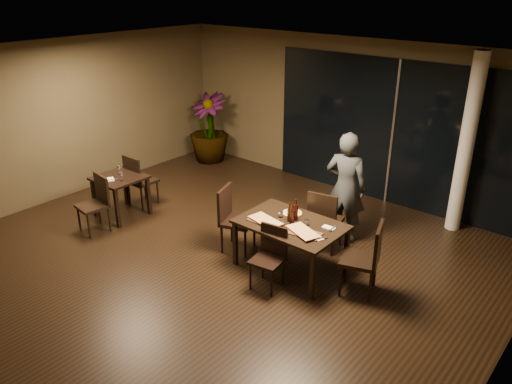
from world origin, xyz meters
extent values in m
plane|color=black|center=(0.00, 0.00, 0.00)|extent=(8.00, 8.00, 0.00)
cube|color=#463C25|center=(0.00, 4.05, 1.50)|extent=(8.00, 0.10, 3.00)
cube|color=#463C25|center=(-4.05, 0.00, 1.50)|extent=(0.10, 8.00, 3.00)
cube|color=#463C25|center=(4.05, 0.00, 1.50)|extent=(0.10, 8.00, 3.00)
cube|color=silver|center=(0.00, 0.00, 3.02)|extent=(8.00, 8.00, 0.04)
cube|color=black|center=(1.00, 3.96, 1.35)|extent=(5.00, 0.06, 2.70)
cylinder|color=silver|center=(2.40, 3.65, 1.50)|extent=(0.24, 0.24, 3.00)
cube|color=black|center=(1.00, 0.80, 0.73)|extent=(1.50, 1.00, 0.04)
cube|color=black|center=(0.31, 0.36, 0.35)|extent=(0.06, 0.06, 0.71)
cube|color=black|center=(1.69, 0.36, 0.35)|extent=(0.06, 0.06, 0.71)
cube|color=black|center=(0.31, 1.24, 0.35)|extent=(0.06, 0.06, 0.71)
cube|color=black|center=(1.69, 1.24, 0.35)|extent=(0.06, 0.06, 0.71)
cube|color=black|center=(-2.40, 0.30, 0.73)|extent=(0.80, 0.80, 0.04)
cube|color=black|center=(-2.74, -0.04, 0.35)|extent=(0.06, 0.06, 0.71)
cube|color=black|center=(-2.06, -0.04, 0.35)|extent=(0.06, 0.06, 0.71)
cube|color=black|center=(-2.74, 0.64, 0.35)|extent=(0.06, 0.06, 0.71)
cube|color=black|center=(-2.06, 0.64, 0.35)|extent=(0.06, 0.06, 0.71)
cube|color=black|center=(1.07, 1.65, 0.48)|extent=(0.56, 0.56, 0.05)
cylinder|color=black|center=(1.22, 1.88, 0.24)|extent=(0.04, 0.04, 0.48)
cylinder|color=black|center=(0.84, 1.80, 0.24)|extent=(0.04, 0.04, 0.48)
cylinder|color=black|center=(1.30, 1.50, 0.24)|extent=(0.04, 0.04, 0.48)
cylinder|color=black|center=(0.92, 1.42, 0.24)|extent=(0.04, 0.04, 0.48)
cube|color=black|center=(1.11, 1.44, 0.75)|extent=(0.47, 0.14, 0.54)
cube|color=black|center=(1.05, 0.19, 0.42)|extent=(0.47, 0.47, 0.05)
cylinder|color=black|center=(0.91, 0.00, 0.21)|extent=(0.03, 0.03, 0.42)
cylinder|color=black|center=(1.25, 0.05, 0.21)|extent=(0.03, 0.03, 0.42)
cylinder|color=black|center=(0.86, 0.33, 0.21)|extent=(0.03, 0.03, 0.42)
cylinder|color=black|center=(1.20, 0.38, 0.21)|extent=(0.03, 0.03, 0.42)
cube|color=black|center=(1.03, 0.38, 0.66)|extent=(0.41, 0.10, 0.47)
cube|color=black|center=(0.04, 0.72, 0.49)|extent=(0.61, 0.61, 0.05)
cylinder|color=black|center=(0.30, 0.60, 0.25)|extent=(0.04, 0.04, 0.49)
cylinder|color=black|center=(0.16, 0.97, 0.25)|extent=(0.04, 0.04, 0.49)
cylinder|color=black|center=(-0.08, 0.47, 0.25)|extent=(0.04, 0.04, 0.49)
cylinder|color=black|center=(-0.21, 0.84, 0.25)|extent=(0.04, 0.04, 0.49)
cube|color=black|center=(-0.16, 0.65, 0.77)|extent=(0.20, 0.47, 0.55)
cube|color=black|center=(2.07, 0.91, 0.50)|extent=(0.62, 0.62, 0.06)
cylinder|color=black|center=(1.82, 1.04, 0.25)|extent=(0.04, 0.04, 0.50)
cylinder|color=black|center=(1.95, 0.66, 0.25)|extent=(0.04, 0.04, 0.50)
cylinder|color=black|center=(2.20, 1.17, 0.25)|extent=(0.04, 0.04, 0.50)
cylinder|color=black|center=(2.33, 0.79, 0.25)|extent=(0.04, 0.04, 0.50)
cube|color=black|center=(2.28, 0.98, 0.78)|extent=(0.20, 0.48, 0.55)
cube|color=black|center=(-2.49, 0.85, 0.47)|extent=(0.47, 0.47, 0.05)
cylinder|color=black|center=(-2.30, 1.04, 0.24)|extent=(0.04, 0.04, 0.47)
cylinder|color=black|center=(-2.68, 1.04, 0.24)|extent=(0.04, 0.04, 0.47)
cylinder|color=black|center=(-2.30, 0.66, 0.24)|extent=(0.04, 0.04, 0.47)
cylinder|color=black|center=(-2.67, 0.66, 0.24)|extent=(0.04, 0.04, 0.47)
cube|color=black|center=(-2.48, 0.64, 0.74)|extent=(0.46, 0.05, 0.53)
cube|color=black|center=(-2.25, -0.39, 0.46)|extent=(0.51, 0.51, 0.05)
cylinder|color=black|center=(-2.46, -0.55, 0.23)|extent=(0.04, 0.04, 0.46)
cylinder|color=black|center=(-2.09, -0.60, 0.23)|extent=(0.04, 0.04, 0.46)
cylinder|color=black|center=(-2.41, -0.18, 0.23)|extent=(0.04, 0.04, 0.46)
cylinder|color=black|center=(-2.04, -0.23, 0.23)|extent=(0.04, 0.04, 0.46)
cube|color=black|center=(-2.22, -0.18, 0.72)|extent=(0.45, 0.10, 0.51)
imported|color=#292C2D|center=(1.13, 2.09, 0.92)|extent=(0.70, 0.54, 1.84)
imported|color=#224E1A|center=(-3.25, 3.40, 0.79)|extent=(0.88, 0.88, 1.59)
cube|color=#432515|center=(0.70, 0.58, 0.76)|extent=(0.52, 0.26, 0.01)
cube|color=#442416|center=(1.31, 0.66, 0.76)|extent=(0.55, 0.34, 0.01)
cylinder|color=#AC2913|center=(0.83, 1.06, 0.76)|extent=(0.29, 0.29, 0.01)
cylinder|color=white|center=(0.77, 0.86, 0.79)|extent=(0.07, 0.07, 0.09)
cylinder|color=white|center=(1.21, 0.90, 0.79)|extent=(0.07, 0.07, 0.08)
cube|color=white|center=(1.54, 0.67, 0.76)|extent=(0.20, 0.16, 0.01)
cube|color=white|center=(1.51, 1.01, 0.76)|extent=(0.19, 0.11, 0.01)
cube|color=white|center=(-2.39, 0.12, 0.76)|extent=(0.21, 0.17, 0.01)
camera|label=1|loc=(4.72, -4.43, 4.03)|focal=35.00mm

